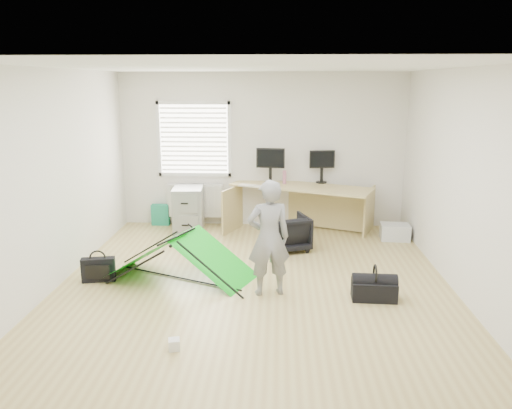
{
  "coord_description": "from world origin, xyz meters",
  "views": [
    {
      "loc": [
        0.3,
        -6.01,
        2.54
      ],
      "look_at": [
        0.0,
        0.4,
        0.95
      ],
      "focal_mm": 35.0,
      "sensor_mm": 36.0,
      "label": 1
    }
  ],
  "objects_px": {
    "office_chair": "(288,233)",
    "storage_crate": "(395,232)",
    "monitor_right": "(322,171)",
    "desk": "(300,209)",
    "laptop_bag": "(98,270)",
    "kite": "(178,258)",
    "filing_cabinet": "(189,209)",
    "thermos": "(284,177)",
    "monitor_left": "(270,171)",
    "person": "(269,238)",
    "duffel_bag": "(374,290)"
  },
  "relations": [
    {
      "from": "desk",
      "to": "office_chair",
      "type": "xyz_separation_m",
      "value": [
        -0.23,
        -0.97,
        -0.13
      ]
    },
    {
      "from": "desk",
      "to": "kite",
      "type": "bearing_deg",
      "value": -104.87
    },
    {
      "from": "monitor_right",
      "to": "storage_crate",
      "type": "height_order",
      "value": "monitor_right"
    },
    {
      "from": "office_chair",
      "to": "person",
      "type": "height_order",
      "value": "person"
    },
    {
      "from": "monitor_right",
      "to": "office_chair",
      "type": "xyz_separation_m",
      "value": [
        -0.59,
        -1.25,
        -0.75
      ]
    },
    {
      "from": "desk",
      "to": "monitor_right",
      "type": "relative_size",
      "value": 5.43
    },
    {
      "from": "filing_cabinet",
      "to": "thermos",
      "type": "relative_size",
      "value": 3.35
    },
    {
      "from": "filing_cabinet",
      "to": "kite",
      "type": "xyz_separation_m",
      "value": [
        0.25,
        -2.19,
        -0.09
      ]
    },
    {
      "from": "monitor_left",
      "to": "duffel_bag",
      "type": "bearing_deg",
      "value": -58.98
    },
    {
      "from": "kite",
      "to": "laptop_bag",
      "type": "bearing_deg",
      "value": -149.28
    },
    {
      "from": "monitor_right",
      "to": "thermos",
      "type": "bearing_deg",
      "value": -178.92
    },
    {
      "from": "desk",
      "to": "person",
      "type": "distance_m",
      "value": 2.7
    },
    {
      "from": "monitor_left",
      "to": "office_chair",
      "type": "bearing_deg",
      "value": -67.78
    },
    {
      "from": "kite",
      "to": "storage_crate",
      "type": "bearing_deg",
      "value": 53.25
    },
    {
      "from": "monitor_right",
      "to": "laptop_bag",
      "type": "height_order",
      "value": "monitor_right"
    },
    {
      "from": "monitor_left",
      "to": "duffel_bag",
      "type": "xyz_separation_m",
      "value": [
        1.3,
        -2.84,
        -0.93
      ]
    },
    {
      "from": "filing_cabinet",
      "to": "thermos",
      "type": "xyz_separation_m",
      "value": [
        1.66,
        0.2,
        0.54
      ]
    },
    {
      "from": "storage_crate",
      "to": "desk",
      "type": "bearing_deg",
      "value": 166.13
    },
    {
      "from": "desk",
      "to": "person",
      "type": "height_order",
      "value": "person"
    },
    {
      "from": "thermos",
      "to": "duffel_bag",
      "type": "relative_size",
      "value": 0.44
    },
    {
      "from": "monitor_left",
      "to": "kite",
      "type": "xyz_separation_m",
      "value": [
        -1.17,
        -2.31,
        -0.75
      ]
    },
    {
      "from": "monitor_right",
      "to": "thermos",
      "type": "height_order",
      "value": "monitor_right"
    },
    {
      "from": "monitor_left",
      "to": "duffel_bag",
      "type": "relative_size",
      "value": 0.92
    },
    {
      "from": "monitor_left",
      "to": "office_chair",
      "type": "relative_size",
      "value": 0.8
    },
    {
      "from": "kite",
      "to": "office_chair",
      "type": "bearing_deg",
      "value": 64.19
    },
    {
      "from": "monitor_left",
      "to": "duffel_bag",
      "type": "distance_m",
      "value": 3.25
    },
    {
      "from": "duffel_bag",
      "to": "thermos",
      "type": "bearing_deg",
      "value": 112.35
    },
    {
      "from": "kite",
      "to": "laptop_bag",
      "type": "distance_m",
      "value": 1.04
    },
    {
      "from": "filing_cabinet",
      "to": "thermos",
      "type": "distance_m",
      "value": 1.75
    },
    {
      "from": "kite",
      "to": "duffel_bag",
      "type": "relative_size",
      "value": 3.6
    },
    {
      "from": "office_chair",
      "to": "filing_cabinet",
      "type": "bearing_deg",
      "value": -48.41
    },
    {
      "from": "office_chair",
      "to": "monitor_right",
      "type": "bearing_deg",
      "value": -135.21
    },
    {
      "from": "monitor_left",
      "to": "storage_crate",
      "type": "distance_m",
      "value": 2.3
    },
    {
      "from": "person",
      "to": "storage_crate",
      "type": "height_order",
      "value": "person"
    },
    {
      "from": "filing_cabinet",
      "to": "kite",
      "type": "distance_m",
      "value": 2.2
    },
    {
      "from": "monitor_right",
      "to": "storage_crate",
      "type": "relative_size",
      "value": 0.94
    },
    {
      "from": "desk",
      "to": "laptop_bag",
      "type": "distance_m",
      "value": 3.59
    },
    {
      "from": "desk",
      "to": "storage_crate",
      "type": "relative_size",
      "value": 5.12
    },
    {
      "from": "office_chair",
      "to": "storage_crate",
      "type": "relative_size",
      "value": 1.3
    },
    {
      "from": "thermos",
      "to": "kite",
      "type": "bearing_deg",
      "value": -120.51
    },
    {
      "from": "monitor_left",
      "to": "laptop_bag",
      "type": "xyz_separation_m",
      "value": [
        -2.19,
        -2.43,
        -0.88
      ]
    },
    {
      "from": "person",
      "to": "laptop_bag",
      "type": "relative_size",
      "value": 3.38
    },
    {
      "from": "monitor_left",
      "to": "monitor_right",
      "type": "relative_size",
      "value": 1.1
    },
    {
      "from": "monitor_right",
      "to": "person",
      "type": "bearing_deg",
      "value": -115.01
    },
    {
      "from": "thermos",
      "to": "monitor_right",
      "type": "bearing_deg",
      "value": 9.7
    },
    {
      "from": "kite",
      "to": "filing_cabinet",
      "type": "bearing_deg",
      "value": 120.06
    },
    {
      "from": "desk",
      "to": "person",
      "type": "relative_size",
      "value": 1.67
    },
    {
      "from": "office_chair",
      "to": "kite",
      "type": "distance_m",
      "value": 1.93
    },
    {
      "from": "monitor_left",
      "to": "storage_crate",
      "type": "xyz_separation_m",
      "value": [
        2.06,
        -0.47,
        -0.91
      ]
    },
    {
      "from": "filing_cabinet",
      "to": "duffel_bag",
      "type": "height_order",
      "value": "filing_cabinet"
    }
  ]
}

